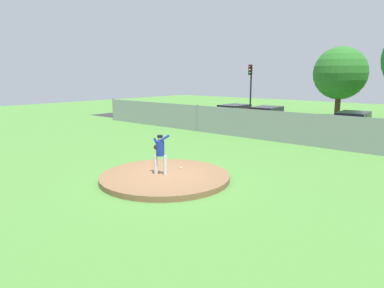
% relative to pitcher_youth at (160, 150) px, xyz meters
% --- Properties ---
extents(ground_plane, '(80.00, 80.00, 0.00)m').
position_rel_pitcher_youth_xyz_m(ground_plane, '(0.16, 6.09, -1.16)').
color(ground_plane, '#4C8438').
extents(asphalt_strip, '(44.00, 7.00, 0.01)m').
position_rel_pitcher_youth_xyz_m(asphalt_strip, '(0.16, 14.59, -1.16)').
color(asphalt_strip, '#2B2B2D').
rests_on(asphalt_strip, ground_plane).
extents(pitchers_mound, '(5.04, 5.04, 0.21)m').
position_rel_pitcher_youth_xyz_m(pitchers_mound, '(0.16, 0.09, -1.06)').
color(pitchers_mound, brown).
rests_on(pitchers_mound, ground_plane).
extents(pitcher_youth, '(0.81, 0.33, 1.61)m').
position_rel_pitcher_youth_xyz_m(pitcher_youth, '(0.00, 0.00, 0.00)').
color(pitcher_youth, silver).
rests_on(pitcher_youth, pitchers_mound).
extents(baseball, '(0.07, 0.07, 0.07)m').
position_rel_pitcher_youth_xyz_m(baseball, '(0.05, 1.14, -0.92)').
color(baseball, white).
rests_on(baseball, pitchers_mound).
extents(chainlink_fence, '(33.22, 0.07, 2.00)m').
position_rel_pitcher_youth_xyz_m(chainlink_fence, '(0.16, 10.09, -0.21)').
color(chainlink_fence, gray).
rests_on(chainlink_fence, ground_plane).
extents(parked_car_navy, '(2.05, 4.44, 1.71)m').
position_rel_pitcher_youth_xyz_m(parked_car_navy, '(2.95, 14.44, -0.35)').
color(parked_car_navy, '#161E4C').
rests_on(parked_car_navy, ground_plane).
extents(parked_car_charcoal, '(2.00, 4.50, 1.69)m').
position_rel_pitcher_youth_xyz_m(parked_car_charcoal, '(-6.16, 14.44, -0.35)').
color(parked_car_charcoal, '#232328').
rests_on(parked_car_charcoal, ground_plane).
extents(parked_car_red, '(2.10, 4.47, 1.73)m').
position_rel_pitcher_youth_xyz_m(parked_car_red, '(-3.06, 14.10, -0.34)').
color(parked_car_red, '#A81919').
rests_on(parked_car_red, ground_plane).
extents(traffic_light_near, '(0.28, 0.46, 4.96)m').
position_rel_pitcher_youth_xyz_m(traffic_light_near, '(-7.14, 18.47, 2.22)').
color(traffic_light_near, black).
rests_on(traffic_light_near, ground_plane).
extents(tree_leaning_west, '(4.89, 4.89, 6.67)m').
position_rel_pitcher_youth_xyz_m(tree_leaning_west, '(-1.40, 24.95, 3.05)').
color(tree_leaning_west, '#4C331E').
rests_on(tree_leaning_west, ground_plane).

